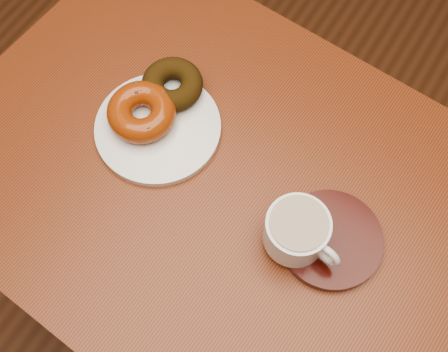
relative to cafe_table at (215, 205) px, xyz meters
The scene contains 7 objects.
cafe_table is the anchor object (origin of this frame).
donut_plate 0.19m from the cafe_table, 169.89° to the left, with size 0.21×0.21×0.01m, color silver.
donut_cinnamon 0.23m from the cafe_table, 146.40° to the left, with size 0.10×0.10×0.04m, color #34220A.
donut_caramel 0.23m from the cafe_table, behind, with size 0.13×0.13×0.04m.
saucer 0.25m from the cafe_table, ahead, with size 0.16×0.16×0.02m, color #330B07.
coffee_cup 0.25m from the cafe_table, 10.25° to the right, with size 0.12×0.09×0.07m.
teaspoon 0.20m from the cafe_table, ahead, with size 0.03×0.09×0.01m.
Camera 1 is at (0.18, 0.03, 1.65)m, focal length 45.00 mm.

